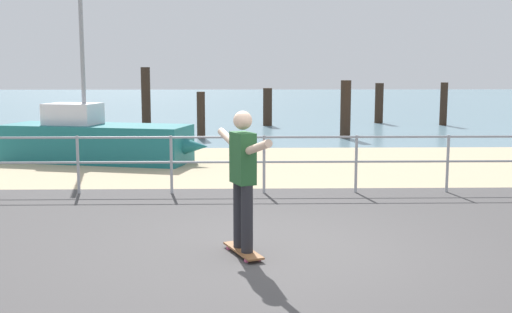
# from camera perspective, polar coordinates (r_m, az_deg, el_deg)

# --- Properties ---
(ground_plane) EXTENTS (24.00, 10.00, 0.04)m
(ground_plane) POSITION_cam_1_polar(r_m,az_deg,el_deg) (6.74, 2.34, -11.18)
(ground_plane) COLOR #474444
(ground_plane) RESTS_ON ground
(beach_strip) EXTENTS (24.00, 6.00, 0.04)m
(beach_strip) POSITION_cam_1_polar(r_m,az_deg,el_deg) (14.53, 0.35, -0.77)
(beach_strip) COLOR tan
(beach_strip) RESTS_ON ground
(sea_surface) EXTENTS (72.00, 50.00, 0.04)m
(sea_surface) POSITION_cam_1_polar(r_m,az_deg,el_deg) (42.42, -0.74, 5.00)
(sea_surface) COLOR slate
(sea_surface) RESTS_ON ground
(railing_fence) EXTENTS (11.54, 0.05, 1.05)m
(railing_fence) POSITION_cam_1_polar(r_m,az_deg,el_deg) (11.07, -3.51, 0.11)
(railing_fence) COLOR #9EA0A5
(railing_fence) RESTS_ON ground
(sailboat) EXTENTS (5.07, 2.42, 4.69)m
(sailboat) POSITION_cam_1_polar(r_m,az_deg,el_deg) (15.29, -13.75, 1.40)
(sailboat) COLOR #19666B
(sailboat) RESTS_ON ground
(skateboard) EXTENTS (0.49, 0.82, 0.08)m
(skateboard) POSITION_cam_1_polar(r_m,az_deg,el_deg) (7.52, -1.18, -8.59)
(skateboard) COLOR brown
(skateboard) RESTS_ON ground
(skateboarder) EXTENTS (0.64, 1.37, 1.65)m
(skateboarder) POSITION_cam_1_polar(r_m,az_deg,el_deg) (7.31, -1.20, -1.43)
(skateboarder) COLOR #26262B
(skateboarder) RESTS_ON skateboard
(groyne_post_0) EXTENTS (0.34, 0.34, 2.28)m
(groyne_post_0) POSITION_cam_1_polar(r_m,az_deg,el_deg) (23.91, -10.00, 5.29)
(groyne_post_0) COLOR #332319
(groyne_post_0) RESTS_ON ground
(groyne_post_1) EXTENTS (0.26, 0.26, 1.50)m
(groyne_post_1) POSITION_cam_1_polar(r_m,az_deg,el_deg) (19.97, -5.04, 3.75)
(groyne_post_1) COLOR #332319
(groyne_post_1) RESTS_ON ground
(groyne_post_2) EXTENTS (0.35, 0.35, 1.48)m
(groyne_post_2) POSITION_cam_1_polar(r_m,az_deg,el_deg) (24.36, 1.06, 4.52)
(groyne_post_2) COLOR #332319
(groyne_post_2) RESTS_ON ground
(groyne_post_3) EXTENTS (0.33, 0.33, 1.86)m
(groyne_post_3) POSITION_cam_1_polar(r_m,az_deg,el_deg) (20.13, 8.16, 4.25)
(groyne_post_3) COLOR #332319
(groyne_post_3) RESTS_ON ground
(groyne_post_4) EXTENTS (0.34, 0.34, 1.64)m
(groyne_post_4) POSITION_cam_1_polar(r_m,az_deg,el_deg) (26.06, 11.15, 4.78)
(groyne_post_4) COLOR #332319
(groyne_post_4) RESTS_ON ground
(groyne_post_5) EXTENTS (0.28, 0.28, 1.69)m
(groyne_post_5) POSITION_cam_1_polar(r_m,az_deg,el_deg) (25.60, 16.73, 4.59)
(groyne_post_5) COLOR #332319
(groyne_post_5) RESTS_ON ground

